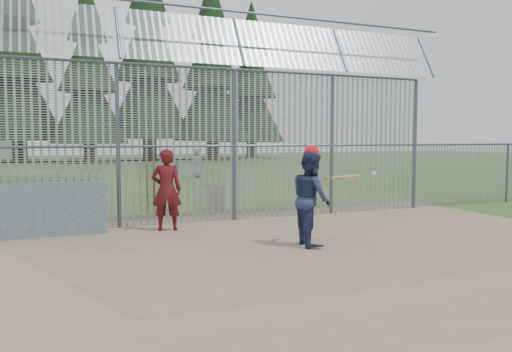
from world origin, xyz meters
name	(u,v)px	position (x,y,z in m)	size (l,w,h in m)	color
ground	(294,246)	(0.00, 0.00, 0.00)	(120.00, 120.00, 0.00)	#2D511E
dirt_infield	(306,251)	(0.00, -0.50, 0.01)	(14.00, 10.00, 0.02)	#756047
dugout_wall	(48,210)	(-4.60, 2.90, 0.62)	(2.50, 0.12, 1.20)	#38566B
batter	(311,198)	(0.35, -0.08, 0.98)	(0.93, 0.73, 1.92)	navy
onlooker	(166,190)	(-2.01, 2.68, 0.98)	(0.70, 0.46, 1.93)	maroon
bg_kid_standing	(197,163)	(3.15, 18.18, 0.82)	(0.80, 0.52, 1.63)	slate
bg_kid_seated	(177,170)	(1.84, 17.55, 0.50)	(0.58, 0.24, 0.99)	gray
batting_gear	(317,156)	(0.46, -0.10, 1.84)	(1.62, 0.47, 0.71)	red
trash_can	(217,197)	(0.19, 5.61, 0.38)	(0.56, 0.56, 0.82)	gray
backstop_fence	(296,132)	(1.81, 3.43, 2.36)	(20.09, 0.81, 5.30)	#47566B
conifer_row	(117,49)	(1.93, 41.51, 10.83)	(38.48, 12.26, 20.20)	#332319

